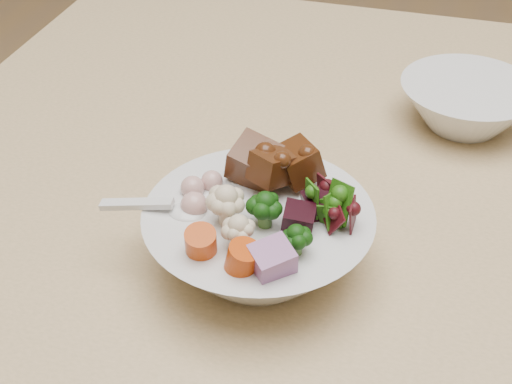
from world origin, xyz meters
TOP-DOWN VIEW (x-y plane):
  - food_bowl at (-0.16, -0.15)m, footprint 0.19×0.19m
  - soup_spoon at (-0.23, -0.16)m, footprint 0.09×0.03m
  - side_bowl at (0.00, 0.13)m, footprint 0.15×0.15m

SIDE VIEW (x-z plane):
  - side_bowl at x=0.00m, z-range 0.76..0.81m
  - food_bowl at x=-0.16m, z-range 0.74..0.85m
  - soup_spoon at x=-0.23m, z-range 0.81..0.83m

